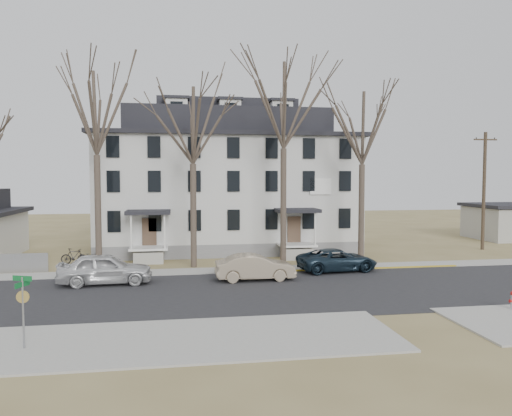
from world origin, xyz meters
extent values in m
plane|color=olive|center=(0.00, 0.00, 0.00)|extent=(120.00, 120.00, 0.00)
cube|color=#27272A|center=(0.00, 2.00, 0.00)|extent=(120.00, 10.00, 0.04)
cube|color=#A09F97|center=(0.00, 8.00, 0.00)|extent=(120.00, 2.00, 0.08)
cube|color=#A09F97|center=(-8.00, -5.00, 0.00)|extent=(20.00, 5.00, 0.08)
cube|color=gold|center=(5.00, 7.10, 0.00)|extent=(14.00, 0.25, 0.06)
cube|color=slate|center=(-2.00, 18.00, 0.50)|extent=(20.00, 10.00, 1.00)
cube|color=beige|center=(-2.00, 18.00, 5.00)|extent=(20.00, 10.00, 8.00)
cube|color=black|center=(-2.00, 18.00, 9.10)|extent=(20.80, 10.80, 0.30)
cube|color=black|center=(-2.00, 18.00, 10.25)|extent=(16.00, 7.00, 2.00)
cube|color=black|center=(-2.00, 18.00, 11.65)|extent=(11.00, 4.50, 0.80)
cube|color=white|center=(-8.00, 12.04, 1.00)|extent=(2.60, 2.00, 0.16)
cube|color=white|center=(2.50, 12.04, 1.00)|extent=(2.60, 2.00, 0.16)
cube|color=white|center=(4.50, 12.92, 5.20)|extent=(1.60, 0.08, 1.20)
cylinder|color=#473B31|center=(-11.00, 9.80, 3.64)|extent=(0.40, 0.40, 7.28)
cylinder|color=#473B31|center=(-5.00, 9.80, 3.38)|extent=(0.40, 0.40, 6.76)
cylinder|color=#473B31|center=(1.00, 9.80, 3.90)|extent=(0.40, 0.40, 7.80)
cylinder|color=#473B31|center=(6.50, 9.80, 3.38)|extent=(0.40, 0.40, 6.76)
cylinder|color=#3D3023|center=(18.50, 14.00, 4.75)|extent=(0.28, 0.28, 9.50)
cube|color=#3D3023|center=(18.50, 14.00, 8.90)|extent=(2.00, 0.12, 0.12)
imported|color=silver|center=(-9.98, 5.11, 0.86)|extent=(5.11, 2.24, 1.71)
imported|color=gray|center=(-1.70, 4.89, 0.74)|extent=(4.52, 1.61, 1.49)
imported|color=#172531|center=(3.80, 6.79, 0.69)|extent=(5.21, 2.81, 1.39)
imported|color=black|center=(-11.93, 12.55, 0.41)|extent=(1.62, 0.80, 0.81)
imported|color=black|center=(-12.89, 11.77, 0.54)|extent=(1.86, 0.80, 1.08)
cylinder|color=gray|center=(-11.28, -5.13, 1.27)|extent=(0.07, 0.07, 2.54)
cube|color=#0C5926|center=(-11.28, -5.13, 2.49)|extent=(0.73, 0.03, 0.18)
cube|color=#0C5926|center=(-11.28, -5.13, 2.28)|extent=(0.03, 0.73, 0.18)
camera|label=1|loc=(-6.11, -22.86, 5.93)|focal=35.00mm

